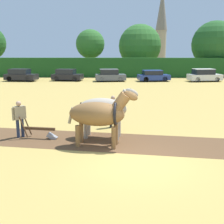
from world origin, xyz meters
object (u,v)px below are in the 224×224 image
draft_horse_lead_right (105,109)px  parked_car_center_left (67,75)px  parked_car_center_right (153,76)px  parked_car_right (204,75)px  draft_horse_lead_left (99,114)px  farmer_at_plow (19,116)px  tree_center_left (140,46)px  plow (42,131)px  church_spire (162,25)px  tree_center (215,44)px  parked_car_left (21,75)px  tree_left (90,44)px  parked_car_center (110,75)px  farmer_beside_team (113,109)px

draft_horse_lead_right → parked_car_center_left: 25.10m
parked_car_center_right → parked_car_right: size_ratio=0.97×
draft_horse_lead_left → farmer_at_plow: bearing=171.1°
tree_center_left → plow: tree_center_left is taller
church_spire → draft_horse_lead_left: (-11.84, -68.85, -9.35)m
tree_center → farmer_at_plow: size_ratio=4.97×
tree_center → parked_car_left: 29.31m
parked_car_center_left → parked_car_left: bearing=-165.9°
tree_left → tree_center: 19.48m
parked_car_center_right → church_spire: bearing=71.5°
parked_car_left → tree_center_left: bearing=42.3°
draft_horse_lead_left → draft_horse_lead_right: (0.15, 1.15, -0.02)m
tree_left → church_spire: bearing=65.2°
draft_horse_lead_right → parked_car_left: size_ratio=0.67×
church_spire → parked_car_center: (-12.37, -43.89, -9.97)m
tree_center_left → parked_car_center_right: bearing=-84.2°
parked_car_center_left → tree_center: bearing=30.1°
parked_car_center_left → farmer_at_plow: bearing=-76.1°
parked_car_left → parked_car_center: 11.52m
church_spire → farmer_beside_team: (-11.36, -65.86, -9.76)m
tree_center_left → farmer_at_plow: bearing=-102.4°
tree_center → church_spire: 35.41m
farmer_at_plow → farmer_beside_team: bearing=68.4°
farmer_beside_team → draft_horse_lead_left: bearing=-31.7°
plow → parked_car_center: bearing=92.5°
farmer_at_plow → parked_car_center_right: size_ratio=0.40×
church_spire → draft_horse_lead_left: church_spire is taller
church_spire → parked_car_center_left: bearing=-112.5°
farmer_at_plow → parked_car_right: size_ratio=0.39×
farmer_beside_team → parked_car_center_left: (-6.63, 22.45, -0.23)m
church_spire → plow: size_ratio=11.93×
church_spire → parked_car_center_right: bearing=-98.9°
farmer_beside_team → parked_car_right: size_ratio=0.38×
tree_center_left → parked_car_left: (-15.98, -11.09, -3.85)m
tree_center_left → church_spire: bearing=76.5°
tree_center → parked_car_left: (-27.50, -9.30, -4.05)m
plow → parked_car_right: (14.18, 24.26, 0.44)m
church_spire → farmer_beside_team: church_spire is taller
church_spire → draft_horse_lead_right: bearing=-99.8°
farmer_at_plow → parked_car_right: farmer_at_plow is taller
draft_horse_lead_left → farmer_beside_team: size_ratio=1.80×
draft_horse_lead_left → tree_center_left: bearing=91.3°
plow → farmer_at_plow: (-1.05, 0.16, 0.66)m
farmer_beside_team → draft_horse_lead_right: bearing=-32.7°
plow → farmer_beside_team: bearing=40.7°
tree_left → church_spire: (15.86, 34.40, 5.87)m
parked_car_center_left → parked_car_center: (5.63, -0.48, 0.02)m
tree_center → church_spire: (-3.61, 34.72, 5.92)m
tree_center → draft_horse_lead_right: (-15.30, -32.97, -3.45)m
tree_center_left → tree_center: bearing=-8.9°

